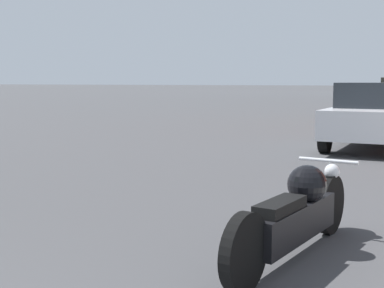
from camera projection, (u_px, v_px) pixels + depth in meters
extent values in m
cylinder|color=black|center=(330.00, 204.00, 5.61)|extent=(0.20, 0.63, 0.62)
cylinder|color=black|center=(244.00, 252.00, 4.04)|extent=(0.20, 0.63, 0.62)
cube|color=black|center=(294.00, 222.00, 4.82)|extent=(0.48, 1.47, 0.32)
sphere|color=black|center=(307.00, 185.00, 5.02)|extent=(0.37, 0.37, 0.37)
cube|color=black|center=(280.00, 206.00, 4.54)|extent=(0.32, 0.69, 0.10)
sphere|color=silver|center=(332.00, 171.00, 5.59)|extent=(0.16, 0.16, 0.16)
cylinder|color=silver|center=(328.00, 161.00, 5.47)|extent=(0.62, 0.14, 0.04)
cube|color=#BCBCC1|center=(373.00, 121.00, 12.64)|extent=(1.92, 4.26, 0.64)
cube|color=#23282D|center=(374.00, 95.00, 12.57)|extent=(1.57, 2.07, 0.58)
cylinder|color=black|center=(347.00, 129.00, 14.20)|extent=(0.23, 0.70, 0.69)
cylinder|color=black|center=(325.00, 138.00, 11.89)|extent=(0.23, 0.70, 0.69)
cylinder|color=black|center=(380.00, 111.00, 23.23)|extent=(0.22, 0.63, 0.62)
cylinder|color=black|center=(377.00, 114.00, 20.96)|extent=(0.22, 0.63, 0.62)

